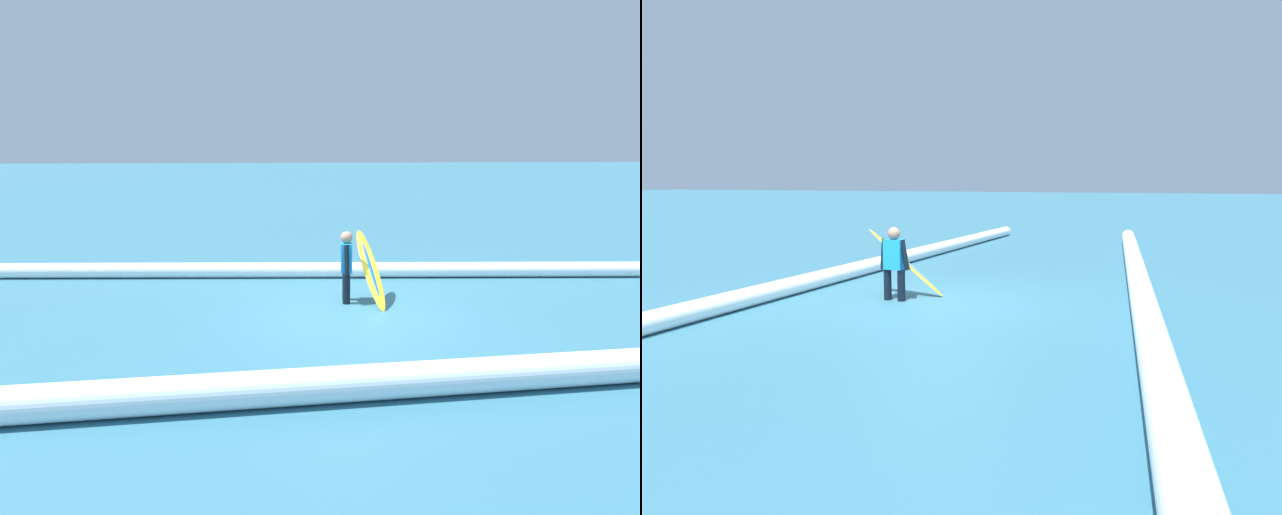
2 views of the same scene
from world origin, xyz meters
TOP-DOWN VIEW (x-y plane):
  - ground_plane at (0.00, 0.00)m, footprint 160.67×160.67m
  - surfer at (-0.01, -0.73)m, footprint 0.23×0.58m
  - surfboard at (-0.45, -0.68)m, footprint 0.54×1.44m
  - wave_crest_foreground at (-2.12, -2.62)m, footprint 21.40×1.84m
  - wave_crest_midground at (-0.26, 3.54)m, footprint 22.91×2.20m

SIDE VIEW (x-z plane):
  - ground_plane at x=0.00m, z-range 0.00..0.00m
  - wave_crest_foreground at x=-2.12m, z-range 0.00..0.33m
  - wave_crest_midground at x=-0.26m, z-range 0.00..0.41m
  - surfboard at x=-0.45m, z-range -0.01..1.26m
  - surfer at x=-0.01m, z-range 0.07..1.38m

